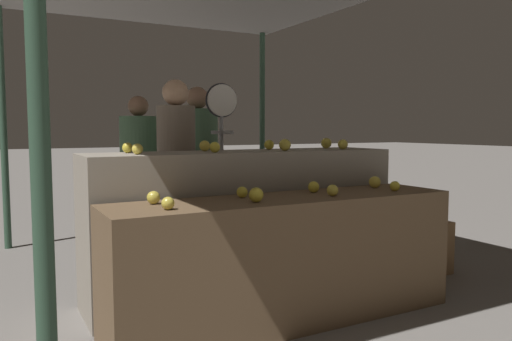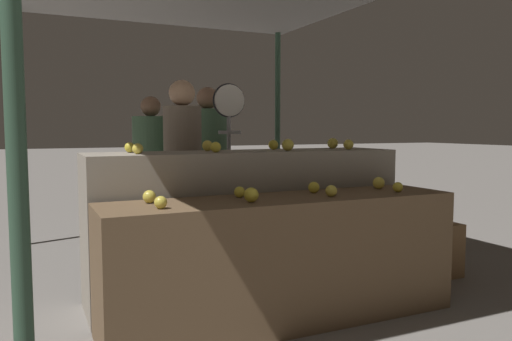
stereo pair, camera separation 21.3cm
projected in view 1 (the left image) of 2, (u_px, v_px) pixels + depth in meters
The scene contains 24 objects.
ground_plane at pixel (286, 320), 3.23m from camera, with size 60.00×60.00×0.00m, color slate.
display_counter_front at pixel (287, 259), 3.20m from camera, with size 2.31×0.55×0.80m, color brown.
display_counter_back at pixel (244, 223), 3.71m from camera, with size 2.31×0.55×1.07m, color gray.
apple_front_0 at pixel (168, 203), 2.67m from camera, with size 0.07×0.07×0.07m, color gold.
apple_front_1 at pixel (256, 195), 2.94m from camera, with size 0.09×0.09×0.09m, color gold.
apple_front_2 at pixel (332, 190), 3.21m from camera, with size 0.08×0.08×0.08m, color gold.
apple_front_3 at pixel (395, 186), 3.47m from camera, with size 0.07×0.07×0.07m, color gold.
apple_front_4 at pixel (154, 198), 2.87m from camera, with size 0.08×0.08×0.08m, color gold.
apple_front_5 at pixel (242, 192), 3.13m from camera, with size 0.07×0.07×0.07m, color gold.
apple_front_6 at pixel (314, 187), 3.38m from camera, with size 0.08×0.08×0.08m, color gold.
apple_front_7 at pixel (375, 182), 3.65m from camera, with size 0.09×0.09×0.09m, color yellow.
apple_back_0 at pixel (137, 149), 3.19m from camera, with size 0.07×0.07×0.07m, color yellow.
apple_back_1 at pixel (215, 147), 3.44m from camera, with size 0.07×0.07×0.07m, color gold.
apple_back_2 at pixel (285, 145), 3.70m from camera, with size 0.09×0.09×0.09m, color gold.
apple_back_3 at pixel (343, 144), 3.96m from camera, with size 0.08×0.08×0.08m, color gold.
apple_back_4 at pixel (127, 148), 3.37m from camera, with size 0.07×0.07×0.07m, color gold.
apple_back_5 at pixel (205, 146), 3.64m from camera, with size 0.08×0.08×0.08m, color yellow.
apple_back_6 at pixel (269, 145), 3.90m from camera, with size 0.08×0.08×0.08m, color gold.
apple_back_7 at pixel (326, 143), 4.14m from camera, with size 0.09×0.09×0.09m, color gold.
produce_scale at pixel (222, 134), 4.35m from camera, with size 0.30×0.20×1.63m.
person_vendor_at_scale at pixel (176, 163), 4.10m from camera, with size 0.32×0.32×1.64m.
person_customer_left at pixel (198, 159), 4.89m from camera, with size 0.49×0.49×1.64m.
person_customer_right at pixel (139, 162), 5.10m from camera, with size 0.48×0.48×1.57m.
wooden_crate_side at pixel (416, 246), 4.32m from camera, with size 0.45×0.45×0.45m, color olive.
Camera 1 is at (-1.67, -2.66, 1.24)m, focal length 35.00 mm.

